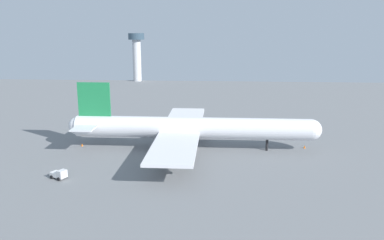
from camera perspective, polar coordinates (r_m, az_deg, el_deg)
The scene contains 7 objects.
ground_plane at distance 111.03m, azimuth -0.00°, elevation -4.14°, with size 278.34×278.34×0.00m, color slate.
cargo_airplane at distance 109.43m, azimuth -0.27°, elevation -1.17°, with size 69.58×57.72×18.31m.
maintenance_van at distance 135.87m, azimuth -6.98°, elevation -0.51°, with size 4.36×4.94×2.06m.
pushback_tractor at distance 94.56m, azimuth -18.44°, elevation -7.36°, with size 4.21×3.59×2.15m.
safety_cone_nose at distance 115.80m, azimuth 15.78°, elevation -3.70°, with size 0.59×0.59×0.85m, color orange.
safety_cone_tail at distance 117.55m, azimuth -15.43°, elevation -3.44°, with size 0.56×0.56×0.79m, color orange.
control_tower at distance 248.05m, azimuth -7.91°, elevation 9.59°, with size 9.63×9.63×28.89m.
Camera 1 is at (7.31, -105.65, 33.38)m, focal length 37.33 mm.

